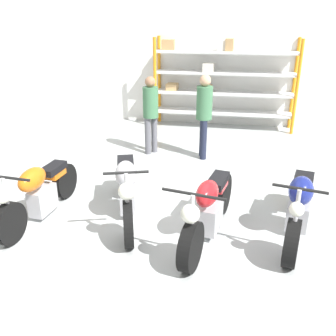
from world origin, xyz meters
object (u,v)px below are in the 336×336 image
(shelving_rack, at_px, (220,80))
(motorcycle_blue, at_px, (299,206))
(motorcycle_red, at_px, (209,209))
(person_near_rack, at_px, (204,110))
(motorcycle_silver, at_px, (127,188))
(person_browsing, at_px, (151,109))
(motorcycle_orange, at_px, (38,192))

(shelving_rack, xyz_separation_m, motorcycle_blue, (1.34, -5.07, -0.81))
(motorcycle_red, height_order, motorcycle_blue, motorcycle_blue)
(person_near_rack, bearing_deg, motorcycle_silver, 60.99)
(motorcycle_blue, bearing_deg, person_browsing, -123.68)
(motorcycle_red, xyz_separation_m, person_browsing, (-1.47, 3.12, 0.53))
(shelving_rack, relative_size, motorcycle_silver, 1.72)
(motorcycle_blue, xyz_separation_m, person_near_rack, (-1.54, 2.72, 0.59))
(motorcycle_orange, distance_m, motorcycle_red, 2.47)
(motorcycle_orange, bearing_deg, shelving_rack, 161.85)
(person_browsing, relative_size, person_near_rack, 0.95)
(person_browsing, bearing_deg, shelving_rack, -82.63)
(shelving_rack, distance_m, motorcycle_orange, 5.85)
(motorcycle_silver, height_order, person_browsing, person_browsing)
(shelving_rack, bearing_deg, motorcycle_blue, -75.16)
(shelving_rack, distance_m, person_browsing, 2.63)
(shelving_rack, relative_size, motorcycle_orange, 1.82)
(shelving_rack, relative_size, person_near_rack, 2.09)
(person_browsing, bearing_deg, motorcycle_red, 152.96)
(motorcycle_orange, bearing_deg, motorcycle_silver, 107.04)
(motorcycle_orange, distance_m, person_browsing, 3.25)
(motorcycle_red, distance_m, motorcycle_blue, 1.23)
(motorcycle_red, bearing_deg, shelving_rack, -166.84)
(motorcycle_orange, relative_size, person_near_rack, 1.15)
(motorcycle_orange, distance_m, motorcycle_silver, 1.28)
(motorcycle_orange, height_order, person_browsing, person_browsing)
(shelving_rack, relative_size, motorcycle_blue, 1.72)
(motorcycle_silver, distance_m, motorcycle_red, 1.26)
(motorcycle_red, bearing_deg, person_near_rack, -161.87)
(motorcycle_silver, bearing_deg, motorcycle_red, 57.47)
(motorcycle_blue, relative_size, person_near_rack, 1.21)
(motorcycle_silver, height_order, person_near_rack, person_near_rack)
(motorcycle_red, xyz_separation_m, person_near_rack, (-0.35, 3.03, 0.59))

